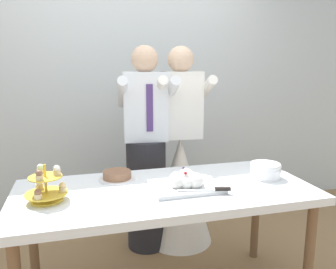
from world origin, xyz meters
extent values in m
cube|color=silver|center=(0.00, 1.46, 1.45)|extent=(5.20, 0.10, 2.90)
cube|color=silver|center=(0.00, 0.00, 0.75)|extent=(1.80, 0.80, 0.05)
cylinder|color=brown|center=(0.82, -0.32, 0.36)|extent=(0.06, 0.06, 0.72)
cylinder|color=brown|center=(-0.82, 0.32, 0.36)|extent=(0.06, 0.06, 0.72)
cylinder|color=brown|center=(0.82, 0.32, 0.36)|extent=(0.06, 0.06, 0.72)
cylinder|color=gold|center=(-0.68, -0.03, 0.78)|extent=(0.17, 0.17, 0.01)
cylinder|color=gold|center=(-0.68, -0.03, 0.88)|extent=(0.01, 0.01, 0.21)
cylinder|color=gold|center=(-0.68, -0.03, 0.82)|extent=(0.23, 0.23, 0.01)
cylinder|color=#D1B784|center=(-0.59, -0.04, 0.84)|extent=(0.04, 0.04, 0.03)
sphere|color=#D6B27A|center=(-0.59, -0.04, 0.86)|extent=(0.04, 0.04, 0.04)
cylinder|color=#D1B784|center=(-0.72, 0.05, 0.84)|extent=(0.04, 0.04, 0.03)
sphere|color=white|center=(-0.72, 0.05, 0.86)|extent=(0.04, 0.04, 0.04)
cylinder|color=#D1B784|center=(-0.72, -0.11, 0.84)|extent=(0.04, 0.04, 0.03)
sphere|color=brown|center=(-0.72, -0.11, 0.86)|extent=(0.04, 0.04, 0.04)
cylinder|color=gold|center=(-0.68, -0.03, 0.92)|extent=(0.18, 0.18, 0.01)
cylinder|color=#D1B784|center=(-0.62, -0.02, 0.93)|extent=(0.04, 0.04, 0.03)
sphere|color=white|center=(-0.62, -0.02, 0.96)|extent=(0.04, 0.04, 0.04)
cylinder|color=#D1B784|center=(-0.71, 0.03, 0.93)|extent=(0.04, 0.04, 0.03)
sphere|color=beige|center=(-0.71, 0.03, 0.96)|extent=(0.04, 0.04, 0.04)
cylinder|color=#D1B784|center=(-0.70, -0.08, 0.93)|extent=(0.04, 0.04, 0.03)
sphere|color=brown|center=(-0.70, -0.08, 0.96)|extent=(0.04, 0.04, 0.04)
cube|color=silver|center=(0.12, -0.04, 0.79)|extent=(0.42, 0.31, 0.02)
sphere|color=white|center=(0.18, -0.04, 0.83)|extent=(0.08, 0.08, 0.08)
sphere|color=white|center=(0.16, 0.02, 0.82)|extent=(0.07, 0.07, 0.07)
sphere|color=white|center=(0.11, 0.00, 0.83)|extent=(0.08, 0.08, 0.08)
sphere|color=white|center=(0.07, -0.02, 0.83)|extent=(0.09, 0.09, 0.09)
sphere|color=white|center=(0.06, -0.07, 0.83)|extent=(0.09, 0.09, 0.09)
sphere|color=white|center=(0.11, -0.09, 0.83)|extent=(0.08, 0.08, 0.08)
sphere|color=white|center=(0.16, -0.09, 0.83)|extent=(0.10, 0.10, 0.10)
sphere|color=white|center=(0.12, -0.04, 0.84)|extent=(0.11, 0.11, 0.11)
sphere|color=#2D1938|center=(0.11, -0.01, 0.89)|extent=(0.02, 0.02, 0.02)
sphere|color=#B21923|center=(0.10, -0.08, 0.89)|extent=(0.02, 0.02, 0.02)
sphere|color=#2D1938|center=(0.08, -0.03, 0.88)|extent=(0.02, 0.02, 0.02)
sphere|color=#DB474C|center=(0.15, -0.04, 0.88)|extent=(0.02, 0.02, 0.02)
cube|color=silver|center=(0.15, -0.16, 0.80)|extent=(0.23, 0.08, 0.00)
cube|color=black|center=(0.29, -0.19, 0.81)|extent=(0.09, 0.05, 0.02)
cylinder|color=white|center=(0.70, 0.01, 0.78)|extent=(0.19, 0.19, 0.01)
cylinder|color=white|center=(0.69, 0.01, 0.79)|extent=(0.19, 0.19, 0.01)
cylinder|color=white|center=(0.69, 0.01, 0.80)|extent=(0.19, 0.19, 0.01)
cylinder|color=white|center=(0.69, 0.01, 0.81)|extent=(0.19, 0.19, 0.01)
cylinder|color=white|center=(0.70, 0.01, 0.82)|extent=(0.19, 0.19, 0.01)
cylinder|color=white|center=(0.69, 0.01, 0.84)|extent=(0.19, 0.19, 0.01)
cylinder|color=white|center=(0.69, 0.01, 0.85)|extent=(0.19, 0.19, 0.01)
cylinder|color=white|center=(0.69, 0.01, 0.86)|extent=(0.19, 0.19, 0.01)
cylinder|color=white|center=(0.69, 0.01, 0.87)|extent=(0.19, 0.19, 0.01)
cylinder|color=white|center=(-0.26, 0.23, 0.78)|extent=(0.24, 0.24, 0.01)
cylinder|color=brown|center=(-0.26, 0.23, 0.81)|extent=(0.18, 0.18, 0.05)
cylinder|color=#232328|center=(0.03, 0.71, 0.46)|extent=(0.32, 0.32, 0.92)
cube|color=white|center=(0.03, 0.71, 1.19)|extent=(0.36, 0.24, 0.54)
sphere|color=#D8B293|center=(0.03, 0.71, 1.55)|extent=(0.21, 0.21, 0.21)
cylinder|color=white|center=(-0.15, 0.74, 1.30)|extent=(0.13, 0.49, 0.28)
cylinder|color=white|center=(0.23, 0.69, 1.30)|extent=(0.13, 0.49, 0.28)
cube|color=#4C3372|center=(0.04, 0.61, 1.19)|extent=(0.05, 0.02, 0.36)
cone|color=white|center=(0.32, 0.74, 0.46)|extent=(0.56, 0.56, 0.92)
cube|color=white|center=(0.32, 0.74, 1.19)|extent=(0.36, 0.23, 0.54)
sphere|color=beige|center=(0.32, 0.74, 1.55)|extent=(0.21, 0.21, 0.21)
cylinder|color=white|center=(0.15, 0.75, 1.30)|extent=(0.12, 0.49, 0.28)
cylinder|color=white|center=(0.52, 0.72, 1.30)|extent=(0.12, 0.49, 0.28)
camera|label=1|loc=(-0.50, -1.90, 1.51)|focal=36.42mm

